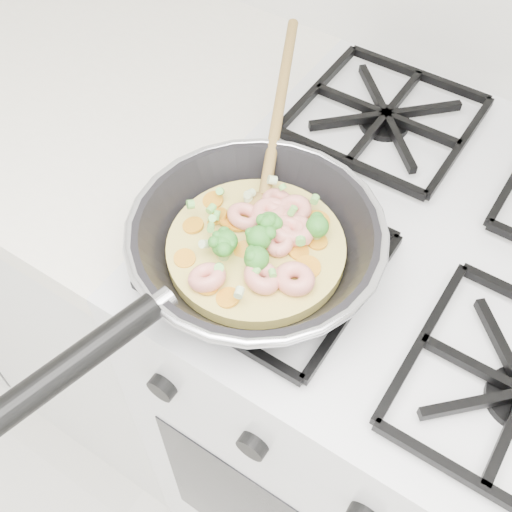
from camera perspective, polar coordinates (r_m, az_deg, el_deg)
The scene contains 3 objects.
stove at distance 1.16m, azimuth 11.36°, elevation -12.28°, with size 0.60×0.60×0.92m.
counter_left at distance 1.46m, azimuth -17.81°, elevation 3.88°, with size 1.00×0.60×0.90m.
skillet at distance 0.69m, azimuth -0.21°, elevation 1.19°, with size 0.29×0.62×0.09m.
Camera 1 is at (0.07, 1.18, 1.49)m, focal length 44.01 mm.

